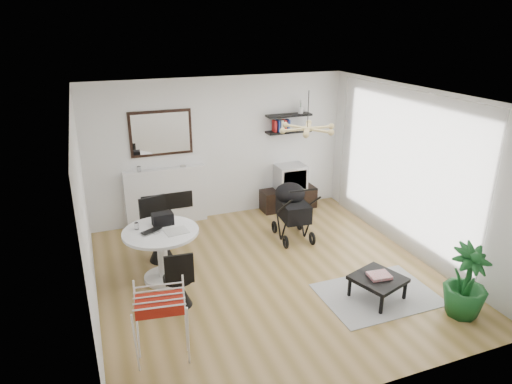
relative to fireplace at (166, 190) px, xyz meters
name	(u,v)px	position (x,y,z in m)	size (l,w,h in m)	color
floor	(270,275)	(1.10, -2.42, -0.69)	(5.00, 5.00, 0.00)	olive
ceiling	(272,97)	(1.10, -2.42, 2.01)	(5.00, 5.00, 0.00)	white
wall_back	(220,149)	(1.10, 0.08, 0.66)	(5.00, 5.00, 0.00)	white
wall_left	(85,218)	(-1.40, -2.42, 0.66)	(5.00, 5.00, 0.00)	white
wall_right	(414,172)	(3.60, -2.42, 0.66)	(5.00, 5.00, 0.00)	white
sheer_curtain	(401,170)	(3.50, -2.22, 0.66)	(0.04, 3.60, 2.60)	white
fireplace	(166,190)	(0.00, 0.00, 0.00)	(1.50, 0.17, 2.16)	white
shelf_lower	(288,131)	(2.46, -0.05, 0.91)	(0.90, 0.25, 0.04)	black
shelf_upper	(289,115)	(2.46, -0.05, 1.23)	(0.90, 0.25, 0.04)	black
pendant_lamp	(307,129)	(1.80, -2.12, 1.46)	(0.90, 0.90, 0.10)	tan
tv_console	(288,199)	(2.46, -0.13, -0.47)	(1.14, 0.40, 0.43)	black
crt_tv	(290,177)	(2.48, -0.14, -0.01)	(0.58, 0.51, 0.51)	#B7B7B9
dining_table	(162,247)	(-0.43, -1.97, -0.15)	(1.10, 1.10, 0.80)	white
laptop	(153,232)	(-0.54, -2.01, 0.13)	(0.32, 0.21, 0.03)	black
black_bag	(163,219)	(-0.36, -1.78, 0.21)	(0.30, 0.18, 0.18)	black
newspaper	(176,231)	(-0.22, -2.08, 0.12)	(0.32, 0.26, 0.01)	white
drinking_glass	(137,226)	(-0.74, -1.80, 0.17)	(0.06, 0.06, 0.10)	white
chair_far	(160,241)	(-0.36, -1.34, -0.36)	(0.52, 0.53, 1.03)	black
chair_near	(179,288)	(-0.35, -2.73, -0.41)	(0.41, 0.42, 0.86)	black
drying_rack	(162,326)	(-0.74, -3.73, -0.22)	(0.66, 0.63, 0.88)	white
stroller	(292,212)	(1.97, -1.34, -0.22)	(0.62, 0.92, 1.09)	black
rug	(377,294)	(2.31, -3.47, -0.68)	(1.59, 1.15, 0.01)	#969696
coffee_table	(378,280)	(2.26, -3.53, -0.39)	(0.79, 0.79, 0.32)	black
magazines	(379,276)	(2.27, -3.53, -0.33)	(0.30, 0.23, 0.04)	#BE2F3F
potted_plant	(467,282)	(3.08, -4.24, -0.19)	(0.55, 0.55, 0.99)	#175321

